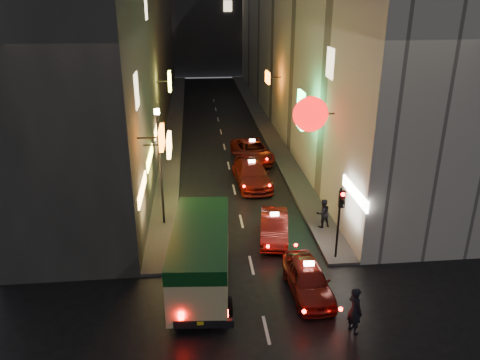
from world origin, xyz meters
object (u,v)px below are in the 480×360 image
object	(u,v)px
lamp_post	(160,160)
pedestrian_crossing	(355,307)
minibus	(201,250)
taxi_near	(308,277)
traffic_light	(341,209)

from	to	relation	value
lamp_post	pedestrian_crossing	bearing A→B (deg)	-51.80
lamp_post	minibus	bearing A→B (deg)	-72.33
minibus	taxi_near	bearing A→B (deg)	-12.12
minibus	pedestrian_crossing	distance (m)	6.53
traffic_light	lamp_post	xyz separation A→B (m)	(-8.20, 4.53, 1.04)
taxi_near	traffic_light	size ratio (longest dim) A/B	1.42
pedestrian_crossing	traffic_light	xyz separation A→B (m)	(0.81, 4.86, 1.62)
taxi_near	lamp_post	xyz separation A→B (m)	(-6.26, 6.87, 2.94)
pedestrian_crossing	traffic_light	world-z (taller)	traffic_light
taxi_near	pedestrian_crossing	xyz separation A→B (m)	(1.12, -2.52, 0.29)
traffic_light	lamp_post	distance (m)	9.42
taxi_near	pedestrian_crossing	size ratio (longest dim) A/B	2.32
pedestrian_crossing	traffic_light	bearing A→B (deg)	-29.14
traffic_light	lamp_post	bearing A→B (deg)	151.09
minibus	pedestrian_crossing	xyz separation A→B (m)	(5.50, -3.46, -0.68)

